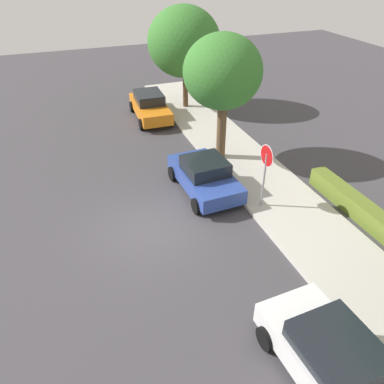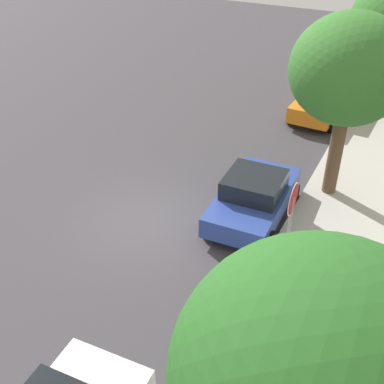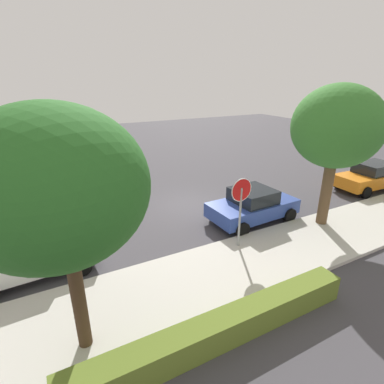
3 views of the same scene
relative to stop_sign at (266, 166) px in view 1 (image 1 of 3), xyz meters
name	(u,v)px [view 1 (image 1 of 3)]	position (x,y,z in m)	size (l,w,h in m)	color
ground_plane	(151,228)	(-0.29, -4.47, -1.94)	(60.00, 60.00, 0.00)	#423F44
sidewalk_curb	(278,197)	(-0.29, 1.00, -1.87)	(32.00, 3.18, 0.14)	beige
stop_sign	(266,166)	(0.00, 0.00, 0.00)	(0.85, 0.08, 2.78)	gray
parked_car_blue	(205,176)	(-1.96, -1.64, -1.19)	(4.02, 2.25, 1.50)	#2D479E
parked_car_white	(334,360)	(6.83, -1.94, -1.19)	(4.06, 2.28, 1.46)	white
parked_car_orange	(150,106)	(-10.52, -1.70, -1.16)	(4.35, 2.09, 1.54)	orange
street_tree_mid_block	(223,73)	(-4.36, 0.10, 2.27)	(3.47, 3.47, 5.87)	brown
street_tree_far	(184,42)	(-11.46, 0.83, 2.09)	(4.31, 4.31, 6.07)	#513823
front_yard_hedge	(380,225)	(2.89, 3.27, -1.57)	(7.56, 0.67, 0.73)	olive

